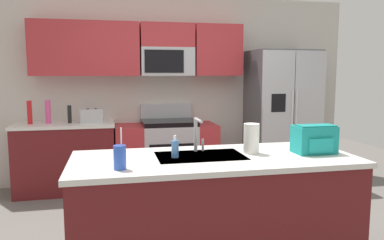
{
  "coord_description": "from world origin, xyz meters",
  "views": [
    {
      "loc": [
        -0.83,
        -3.22,
        1.54
      ],
      "look_at": [
        -0.02,
        0.6,
        1.05
      ],
      "focal_mm": 35.29,
      "sensor_mm": 36.0,
      "label": 1
    }
  ],
  "objects_px": {
    "bottle_pink": "(48,112)",
    "sink_faucet": "(197,132)",
    "paper_towel_roll": "(251,139)",
    "toaster": "(92,116)",
    "backpack": "(314,139)",
    "pepper_mill": "(70,114)",
    "soap_dispenser": "(175,149)",
    "range_oven": "(167,153)",
    "drink_cup_blue": "(120,157)",
    "refrigerator": "(282,116)",
    "bottle_red": "(30,112)"
  },
  "relations": [
    {
      "from": "range_oven",
      "to": "drink_cup_blue",
      "type": "height_order",
      "value": "drink_cup_blue"
    },
    {
      "from": "pepper_mill",
      "to": "soap_dispenser",
      "type": "distance_m",
      "value": 2.45
    },
    {
      "from": "toaster",
      "to": "drink_cup_blue",
      "type": "bearing_deg",
      "value": -83.09
    },
    {
      "from": "soap_dispenser",
      "to": "backpack",
      "type": "height_order",
      "value": "backpack"
    },
    {
      "from": "pepper_mill",
      "to": "bottle_pink",
      "type": "xyz_separation_m",
      "value": [
        -0.26,
        0.01,
        0.03
      ]
    },
    {
      "from": "toaster",
      "to": "sink_faucet",
      "type": "relative_size",
      "value": 0.99
    },
    {
      "from": "range_oven",
      "to": "pepper_mill",
      "type": "height_order",
      "value": "pepper_mill"
    },
    {
      "from": "range_oven",
      "to": "paper_towel_roll",
      "type": "relative_size",
      "value": 5.67
    },
    {
      "from": "toaster",
      "to": "pepper_mill",
      "type": "height_order",
      "value": "pepper_mill"
    },
    {
      "from": "sink_faucet",
      "to": "pepper_mill",
      "type": "bearing_deg",
      "value": 120.12
    },
    {
      "from": "pepper_mill",
      "to": "bottle_pink",
      "type": "relative_size",
      "value": 0.77
    },
    {
      "from": "bottle_pink",
      "to": "soap_dispenser",
      "type": "distance_m",
      "value": 2.58
    },
    {
      "from": "drink_cup_blue",
      "to": "paper_towel_roll",
      "type": "xyz_separation_m",
      "value": [
        1.04,
        0.3,
        0.04
      ]
    },
    {
      "from": "bottle_pink",
      "to": "drink_cup_blue",
      "type": "relative_size",
      "value": 1.04
    },
    {
      "from": "drink_cup_blue",
      "to": "paper_towel_roll",
      "type": "bearing_deg",
      "value": 15.92
    },
    {
      "from": "toaster",
      "to": "soap_dispenser",
      "type": "height_order",
      "value": "toaster"
    },
    {
      "from": "paper_towel_roll",
      "to": "backpack",
      "type": "relative_size",
      "value": 0.75
    },
    {
      "from": "toaster",
      "to": "drink_cup_blue",
      "type": "xyz_separation_m",
      "value": [
        0.3,
        -2.47,
        -0.01
      ]
    },
    {
      "from": "toaster",
      "to": "pepper_mill",
      "type": "relative_size",
      "value": 1.24
    },
    {
      "from": "refrigerator",
      "to": "drink_cup_blue",
      "type": "distance_m",
      "value": 3.37
    },
    {
      "from": "drink_cup_blue",
      "to": "refrigerator",
      "type": "bearing_deg",
      "value": 46.57
    },
    {
      "from": "pepper_mill",
      "to": "bottle_pink",
      "type": "height_order",
      "value": "bottle_pink"
    },
    {
      "from": "bottle_red",
      "to": "soap_dispenser",
      "type": "distance_m",
      "value": 2.67
    },
    {
      "from": "bottle_pink",
      "to": "sink_faucet",
      "type": "xyz_separation_m",
      "value": [
        1.47,
        -2.09,
        0.02
      ]
    },
    {
      "from": "pepper_mill",
      "to": "soap_dispenser",
      "type": "relative_size",
      "value": 1.33
    },
    {
      "from": "toaster",
      "to": "soap_dispenser",
      "type": "bearing_deg",
      "value": -71.85
    },
    {
      "from": "refrigerator",
      "to": "backpack",
      "type": "height_order",
      "value": "refrigerator"
    },
    {
      "from": "bottle_red",
      "to": "sink_faucet",
      "type": "relative_size",
      "value": 1.05
    },
    {
      "from": "pepper_mill",
      "to": "bottle_red",
      "type": "relative_size",
      "value": 0.76
    },
    {
      "from": "toaster",
      "to": "backpack",
      "type": "xyz_separation_m",
      "value": [
        1.84,
        -2.27,
        0.03
      ]
    },
    {
      "from": "range_oven",
      "to": "drink_cup_blue",
      "type": "relative_size",
      "value": 4.8
    },
    {
      "from": "toaster",
      "to": "bottle_red",
      "type": "height_order",
      "value": "bottle_red"
    },
    {
      "from": "range_oven",
      "to": "bottle_red",
      "type": "height_order",
      "value": "bottle_red"
    },
    {
      "from": "refrigerator",
      "to": "bottle_red",
      "type": "height_order",
      "value": "refrigerator"
    },
    {
      "from": "toaster",
      "to": "sink_faucet",
      "type": "bearing_deg",
      "value": -65.47
    },
    {
      "from": "range_oven",
      "to": "bottle_pink",
      "type": "relative_size",
      "value": 4.62
    },
    {
      "from": "refrigerator",
      "to": "paper_towel_roll",
      "type": "distance_m",
      "value": 2.5
    },
    {
      "from": "soap_dispenser",
      "to": "paper_towel_roll",
      "type": "relative_size",
      "value": 0.71
    },
    {
      "from": "drink_cup_blue",
      "to": "paper_towel_roll",
      "type": "relative_size",
      "value": 1.18
    },
    {
      "from": "bottle_pink",
      "to": "backpack",
      "type": "bearing_deg",
      "value": -44.35
    },
    {
      "from": "sink_faucet",
      "to": "backpack",
      "type": "bearing_deg",
      "value": -14.54
    },
    {
      "from": "paper_towel_roll",
      "to": "bottle_pink",
      "type": "bearing_deg",
      "value": 130.14
    },
    {
      "from": "bottle_pink",
      "to": "paper_towel_roll",
      "type": "bearing_deg",
      "value": -49.86
    },
    {
      "from": "refrigerator",
      "to": "pepper_mill",
      "type": "distance_m",
      "value": 2.9
    },
    {
      "from": "soap_dispenser",
      "to": "paper_towel_roll",
      "type": "bearing_deg",
      "value": 1.77
    },
    {
      "from": "range_oven",
      "to": "drink_cup_blue",
      "type": "bearing_deg",
      "value": -104.88
    },
    {
      "from": "soap_dispenser",
      "to": "paper_towel_roll",
      "type": "xyz_separation_m",
      "value": [
        0.62,
        0.02,
        0.05
      ]
    },
    {
      "from": "bottle_red",
      "to": "backpack",
      "type": "bearing_deg",
      "value": -41.54
    },
    {
      "from": "refrigerator",
      "to": "soap_dispenser",
      "type": "relative_size",
      "value": 10.88
    },
    {
      "from": "toaster",
      "to": "paper_towel_roll",
      "type": "height_order",
      "value": "paper_towel_roll"
    }
  ]
}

